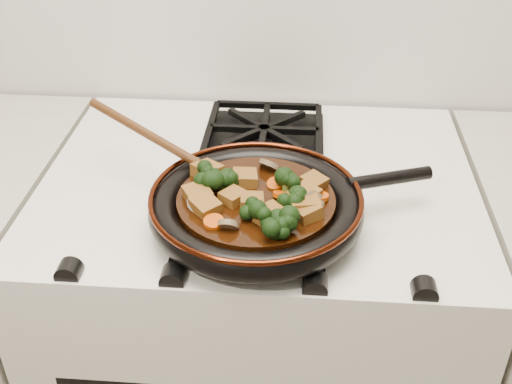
{
  "coord_description": "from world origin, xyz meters",
  "views": [
    {
      "loc": [
        0.07,
        0.74,
        1.51
      ],
      "look_at": [
        0.01,
        1.54,
        0.97
      ],
      "focal_mm": 45.0,
      "sensor_mm": 36.0,
      "label": 1
    }
  ],
  "objects": [
    {
      "name": "tofu_cube_4",
      "position": [
        0.08,
        1.5,
        0.97
      ],
      "size": [
        0.05,
        0.05,
        0.03
      ],
      "primitive_type": "cube",
      "rotation": [
        -0.11,
        0.06,
        2.19
      ],
      "color": "brown",
      "rests_on": "braising_sauce"
    },
    {
      "name": "broccoli_floret_6",
      "position": [
        0.03,
        1.47,
        0.97
      ],
      "size": [
        0.07,
        0.07,
        0.06
      ],
      "primitive_type": null,
      "rotation": [
        -0.04,
        0.02,
        1.68
      ],
      "color": "black",
      "rests_on": "braising_sauce"
    },
    {
      "name": "mushroom_slice_0",
      "position": [
        -0.03,
        1.46,
        0.97
      ],
      "size": [
        0.03,
        0.03,
        0.03
      ],
      "primitive_type": "cylinder",
      "rotation": [
        0.95,
        0.0,
        3.09
      ],
      "color": "brown",
      "rests_on": "braising_sauce"
    },
    {
      "name": "broccoli_floret_8",
      "position": [
        -0.04,
        1.56,
        0.97
      ],
      "size": [
        0.06,
        0.07,
        0.06
      ],
      "primitive_type": null,
      "rotation": [
        0.16,
        -0.03,
        0.02
      ],
      "color": "black",
      "rests_on": "braising_sauce"
    },
    {
      "name": "tofu_cube_10",
      "position": [
        0.0,
        1.52,
        0.97
      ],
      "size": [
        0.04,
        0.04,
        0.02
      ],
      "primitive_type": "cube",
      "rotation": [
        -0.06,
        0.09,
        0.12
      ],
      "color": "brown",
      "rests_on": "braising_sauce"
    },
    {
      "name": "broccoli_floret_7",
      "position": [
        0.05,
        1.45,
        0.97
      ],
      "size": [
        0.08,
        0.08,
        0.07
      ],
      "primitive_type": null,
      "rotation": [
        -0.09,
        0.15,
        0.42
      ],
      "color": "black",
      "rests_on": "braising_sauce"
    },
    {
      "name": "tofu_cube_8",
      "position": [
        -0.08,
        1.53,
        0.97
      ],
      "size": [
        0.05,
        0.06,
        0.03
      ],
      "primitive_type": "cube",
      "rotation": [
        -0.06,
        -0.06,
        2.12
      ],
      "color": "brown",
      "rests_on": "braising_sauce"
    },
    {
      "name": "tofu_cube_11",
      "position": [
        -0.03,
        1.53,
        0.97
      ],
      "size": [
        0.05,
        0.05,
        0.02
      ],
      "primitive_type": "cube",
      "rotation": [
        -0.0,
        0.01,
        0.91
      ],
      "color": "brown",
      "rests_on": "braising_sauce"
    },
    {
      "name": "broccoli_floret_3",
      "position": [
        -0.07,
        1.56,
        0.97
      ],
      "size": [
        0.08,
        0.07,
        0.08
      ],
      "primitive_type": null,
      "rotation": [
        0.24,
        0.16,
        1.46
      ],
      "color": "black",
      "rests_on": "braising_sauce"
    },
    {
      "name": "carrot_coin_4",
      "position": [
        0.1,
        1.54,
        0.96
      ],
      "size": [
        0.03,
        0.03,
        0.01
      ],
      "primitive_type": "cylinder",
      "rotation": [
        -0.15,
        -0.02,
        0.0
      ],
      "color": "#BA4105",
      "rests_on": "braising_sauce"
    },
    {
      "name": "burner_grate_front",
      "position": [
        0.0,
        1.55,
        0.91
      ],
      "size": [
        0.23,
        0.23,
        0.03
      ],
      "primitive_type": null,
      "color": "black",
      "rests_on": "stove"
    },
    {
      "name": "carrot_coin_2",
      "position": [
        -0.05,
        1.47,
        0.96
      ],
      "size": [
        0.03,
        0.03,
        0.01
      ],
      "primitive_type": "cylinder",
      "rotation": [
        0.15,
        0.04,
        0.0
      ],
      "color": "#BA4105",
      "rests_on": "braising_sauce"
    },
    {
      "name": "tofu_cube_0",
      "position": [
        -0.08,
        1.6,
        0.97
      ],
      "size": [
        0.06,
        0.06,
        0.03
      ],
      "primitive_type": "cube",
      "rotation": [
        0.11,
        0.07,
        2.43
      ],
      "color": "brown",
      "rests_on": "braising_sauce"
    },
    {
      "name": "broccoli_floret_5",
      "position": [
        0.06,
        1.52,
        0.97
      ],
      "size": [
        0.08,
        0.09,
        0.07
      ],
      "primitive_type": null,
      "rotation": [
        0.23,
        -0.16,
        0.41
      ],
      "color": "black",
      "rests_on": "braising_sauce"
    },
    {
      "name": "tofu_cube_6",
      "position": [
        -0.01,
        1.58,
        0.97
      ],
      "size": [
        0.04,
        0.05,
        0.03
      ],
      "primitive_type": "cube",
      "rotation": [
        -0.06,
        0.08,
        0.15
      ],
      "color": "brown",
      "rests_on": "braising_sauce"
    },
    {
      "name": "tofu_cube_3",
      "position": [
        0.04,
        1.48,
        0.97
      ],
      "size": [
        0.06,
        0.06,
        0.03
      ],
      "primitive_type": "cube",
      "rotation": [
        0.1,
        0.08,
        0.85
      ],
      "color": "brown",
      "rests_on": "braising_sauce"
    },
    {
      "name": "braising_sauce",
      "position": [
        0.01,
        1.54,
        0.95
      ],
      "size": [
        0.24,
        0.24,
        0.02
      ],
      "primitive_type": "cylinder",
      "color": "black",
      "rests_on": "skillet"
    },
    {
      "name": "tofu_cube_5",
      "position": [
        0.08,
        1.52,
        0.97
      ],
      "size": [
        0.05,
        0.05,
        0.03
      ],
      "primitive_type": "cube",
      "rotation": [
        -0.05,
        0.07,
        0.25
      ],
      "color": "brown",
      "rests_on": "braising_sauce"
    },
    {
      "name": "wooden_spoon",
      "position": [
        -0.13,
        1.63,
        0.98
      ],
      "size": [
        0.16,
        0.11,
        0.27
      ],
      "rotation": [
        0.0,
        0.0,
        2.64
      ],
      "color": "#43240E",
      "rests_on": "braising_sauce"
    },
    {
      "name": "carrot_coin_5",
      "position": [
        0.09,
        1.57,
        0.96
      ],
      "size": [
        0.03,
        0.03,
        0.02
      ],
      "primitive_type": "cylinder",
      "rotation": [
        -0.32,
        -0.09,
        0.0
      ],
      "color": "#BA4105",
      "rests_on": "braising_sauce"
    },
    {
      "name": "tofu_cube_1",
      "position": [
        0.09,
        1.58,
        0.97
      ],
      "size": [
        0.05,
        0.05,
        0.02
      ],
      "primitive_type": "cube",
      "rotation": [
        0.12,
        0.03,
        0.88
      ],
      "color": "brown",
      "rests_on": "braising_sauce"
    },
    {
      "name": "tofu_cube_9",
      "position": [
        0.09,
        1.52,
        0.97
      ],
      "size": [
        0.05,
        0.05,
        0.03
      ],
      "primitive_type": "cube",
      "rotation": [
        -0.09,
        0.02,
        1.84
      ],
      "color": "brown",
      "rests_on": "braising_sauce"
    },
    {
      "name": "broccoli_floret_2",
      "position": [
        0.0,
        1.49,
        0.97
      ],
      "size": [
        0.07,
        0.07,
        0.06
      ],
      "primitive_type": null,
      "rotation": [
        -0.08,
        0.04,
        1.75
      ],
      "color": "black",
      "rests_on": "braising_sauce"
    },
    {
      "name": "mushroom_slice_2",
      "position": [
        0.09,
        1.52,
        0.97
      ],
      "size": [
        0.04,
        0.04,
        0.03
      ],
      "primitive_type": "cylinder",
      "rotation": [
        0.94,
        0.0,
        0.71
      ],
      "color": "brown",
      "rests_on": "braising_sauce"
    },
    {
      "name": "skillet",
      "position": [
        0.01,
        1.54,
        0.94
      ],
      "size": [
        0.44,
        0.33,
        0.05
      ],
      "rotation": [
        0.0,
        0.0,
        0.34
      ],
      "color": "black",
      "rests_on": "burner_grate_front"
    },
    {
      "name": "broccoli_floret_1",
      "position": [
        0.05,
        1.45,
        0.97
      ],
      "size": [
        0.07,
        0.08,
        0.07
      ],
      "primitive_type": null,
      "rotation": [
        0.14,
        -0.22,
        1.24
      ],
      "color": "black",
      "rests_on": "braising_sauce"
    },
    {
      "name": "mushroom_slice_1",
      "position": [
        0.02,
        1.63,
        0.97
      ],
      "size": [
        0.05,
        0.05,
        0.03
      ],
      "primitive_type": "cylinder",
      "rotation": [
        0.77,
        0.0,
        2.62
      ],
      "color": "brown",
      "rests_on": "braising_sauce"
    },
    {
      "name": "broccoli_floret_4",
      "position": [
        -0.07,
        1.57,
        0.97
      ],
      "size": [
        0.06,
        0.07,
        0.07
      ],
      "primitive_type": null,
      "rotation": [
        0.23,
        0.14,
        3.09
      ],
      "color": "black",
      "rests_on": "braising_sauce"
    },
    {
      "name": "tofu_cube_7",
      "position": [
        0.08,
        1.54,
        0.97
      ],
      "size": [
        0.05,
        0.05,
        0.03
      ],
      "primitive_type": "cube",
      "rotation": [
        -0.1,
        -0.03,
        2.44
      ],
      "color": "brown",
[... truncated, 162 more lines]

